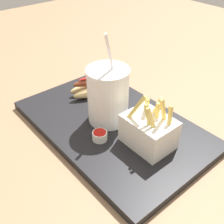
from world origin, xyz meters
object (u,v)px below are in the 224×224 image
at_px(hot_dog_1, 97,86).
at_px(ketchup_cup_1, 100,135).
at_px(fries_basket, 149,131).
at_px(soda_cup, 107,96).

xyz_separation_m(hot_dog_1, ketchup_cup_1, (0.16, -0.12, -0.01)).
relative_size(fries_basket, hot_dog_1, 0.83).
xyz_separation_m(soda_cup, ketchup_cup_1, (0.05, -0.06, -0.06)).
height_order(soda_cup, ketchup_cup_1, soda_cup).
xyz_separation_m(soda_cup, hot_dog_1, (-0.12, 0.06, -0.05)).
bearing_deg(hot_dog_1, fries_basket, -10.08).
bearing_deg(hot_dog_1, soda_cup, -25.28).
bearing_deg(soda_cup, hot_dog_1, 154.72).
xyz_separation_m(fries_basket, ketchup_cup_1, (-0.08, -0.07, -0.03)).
xyz_separation_m(soda_cup, fries_basket, (0.13, 0.01, -0.03)).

